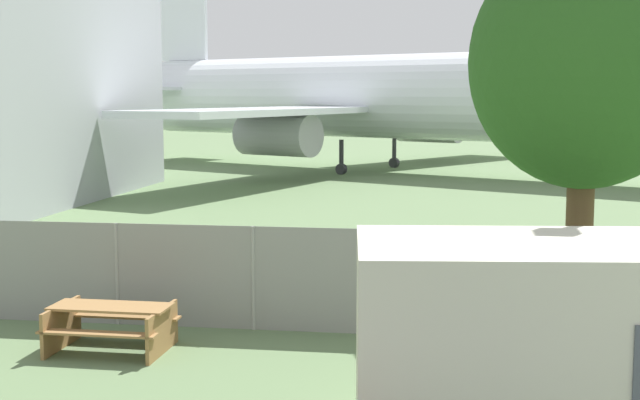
{
  "coord_description": "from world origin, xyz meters",
  "views": [
    {
      "loc": [
        0.97,
        -4.55,
        4.2
      ],
      "look_at": [
        -1.8,
        13.66,
        2.0
      ],
      "focal_mm": 50.0,
      "sensor_mm": 36.0,
      "label": 1
    }
  ],
  "objects_px": {
    "picnic_bench_open_grass": "(111,322)",
    "tree_left_of_cabin": "(585,63)",
    "airplane": "(389,98)",
    "portable_cabin": "(571,355)"
  },
  "relations": [
    {
      "from": "portable_cabin",
      "to": "tree_left_of_cabin",
      "type": "bearing_deg",
      "value": 75.3
    },
    {
      "from": "picnic_bench_open_grass",
      "to": "tree_left_of_cabin",
      "type": "relative_size",
      "value": 0.27
    },
    {
      "from": "airplane",
      "to": "tree_left_of_cabin",
      "type": "xyz_separation_m",
      "value": [
        6.11,
        -29.62,
        0.79
      ]
    },
    {
      "from": "portable_cabin",
      "to": "airplane",
      "type": "bearing_deg",
      "value": 90.69
    },
    {
      "from": "portable_cabin",
      "to": "picnic_bench_open_grass",
      "type": "relative_size",
      "value": 2.57
    },
    {
      "from": "tree_left_of_cabin",
      "to": "portable_cabin",
      "type": "bearing_deg",
      "value": -98.02
    },
    {
      "from": "airplane",
      "to": "portable_cabin",
      "type": "xyz_separation_m",
      "value": [
        4.92,
        -38.04,
        -2.73
      ]
    },
    {
      "from": "picnic_bench_open_grass",
      "to": "airplane",
      "type": "bearing_deg",
      "value": 86.78
    },
    {
      "from": "portable_cabin",
      "to": "tree_left_of_cabin",
      "type": "relative_size",
      "value": 0.69
    },
    {
      "from": "airplane",
      "to": "tree_left_of_cabin",
      "type": "relative_size",
      "value": 5.55
    }
  ]
}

